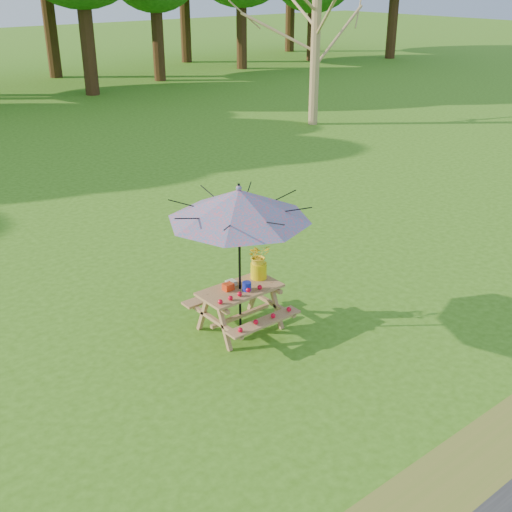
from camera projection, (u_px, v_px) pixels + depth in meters
ground at (465, 284)px, 10.90m from camera, size 120.00×120.00×0.00m
picnic_table at (240, 309)px, 9.40m from camera, size 1.20×1.32×0.67m
patio_umbrella at (239, 205)px, 8.74m from camera, size 2.13×2.13×2.25m
produce_bins at (237, 286)px, 9.23m from camera, size 0.33×0.41×0.13m
tomatoes_row at (239, 294)px, 9.03m from camera, size 0.77×0.13×0.07m
flower_bucket at (259, 260)px, 9.47m from camera, size 0.39×0.36×0.55m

